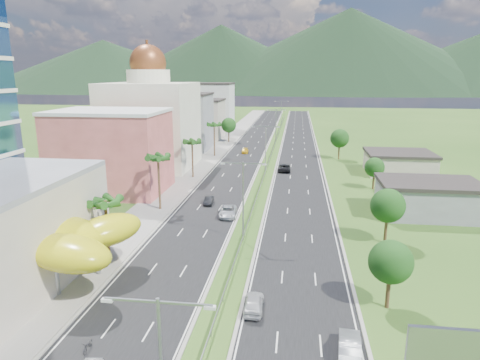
% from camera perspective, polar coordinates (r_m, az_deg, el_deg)
% --- Properties ---
extents(ground, '(500.00, 500.00, 0.00)m').
position_cam_1_polar(ground, '(49.65, -1.07, -12.45)').
color(ground, '#2D5119').
rests_on(ground, ground).
extents(road_left, '(11.00, 260.00, 0.04)m').
position_cam_1_polar(road_left, '(136.49, 1.50, 4.69)').
color(road_left, black).
rests_on(road_left, ground).
extents(road_right, '(11.00, 260.00, 0.04)m').
position_cam_1_polar(road_right, '(135.74, 7.82, 4.52)').
color(road_right, black).
rests_on(road_right, ground).
extents(sidewalk_left, '(7.00, 260.00, 0.12)m').
position_cam_1_polar(sidewalk_left, '(137.80, -2.45, 4.79)').
color(sidewalk_left, gray).
rests_on(sidewalk_left, ground).
extents(median_guardrail, '(0.10, 216.06, 0.76)m').
position_cam_1_polar(median_guardrail, '(118.09, 4.19, 3.49)').
color(median_guardrail, gray).
rests_on(median_guardrail, ground).
extents(streetlight_median_b, '(6.04, 0.25, 11.00)m').
position_cam_1_polar(streetlight_median_b, '(56.49, 0.42, -1.78)').
color(streetlight_median_b, gray).
rests_on(streetlight_median_b, ground).
extents(streetlight_median_c, '(6.04, 0.25, 11.00)m').
position_cam_1_polar(streetlight_median_c, '(95.42, 3.44, 4.72)').
color(streetlight_median_c, gray).
rests_on(streetlight_median_c, ground).
extents(streetlight_median_d, '(6.04, 0.25, 11.00)m').
position_cam_1_polar(streetlight_median_d, '(139.94, 4.82, 7.66)').
color(streetlight_median_d, gray).
rests_on(streetlight_median_d, ground).
extents(streetlight_median_e, '(6.04, 0.25, 11.00)m').
position_cam_1_polar(streetlight_median_e, '(184.69, 5.54, 9.18)').
color(streetlight_median_e, gray).
rests_on(streetlight_median_e, ground).
extents(lime_canopy, '(18.00, 15.00, 7.40)m').
position_cam_1_polar(lime_canopy, '(51.03, -24.81, -6.96)').
color(lime_canopy, gold).
rests_on(lime_canopy, ground).
extents(pink_shophouse, '(20.00, 15.00, 15.00)m').
position_cam_1_polar(pink_shophouse, '(84.78, -16.78, 3.48)').
color(pink_shophouse, '#B35149').
rests_on(pink_shophouse, ground).
extents(domed_building, '(20.00, 20.00, 28.70)m').
position_cam_1_polar(domed_building, '(105.41, -11.82, 7.86)').
color(domed_building, beige).
rests_on(domed_building, ground).
extents(midrise_grey, '(16.00, 15.00, 16.00)m').
position_cam_1_polar(midrise_grey, '(129.22, -7.67, 7.62)').
color(midrise_grey, gray).
rests_on(midrise_grey, ground).
extents(midrise_beige, '(16.00, 15.00, 13.00)m').
position_cam_1_polar(midrise_beige, '(150.60, -5.46, 8.00)').
color(midrise_beige, '#B3A493').
rests_on(midrise_beige, ground).
extents(midrise_white, '(16.00, 15.00, 18.00)m').
position_cam_1_polar(midrise_white, '(172.77, -3.75, 9.63)').
color(midrise_white, silver).
rests_on(midrise_white, ground).
extents(billboard, '(5.20, 0.35, 6.20)m').
position_cam_1_polar(billboard, '(33.03, 25.92, -19.98)').
color(billboard, gray).
rests_on(billboard, ground).
extents(shed_near, '(15.00, 10.00, 5.00)m').
position_cam_1_polar(shed_near, '(74.75, 23.81, -2.43)').
color(shed_near, gray).
rests_on(shed_near, ground).
extents(shed_far, '(14.00, 12.00, 4.40)m').
position_cam_1_polar(shed_far, '(103.56, 20.41, 2.03)').
color(shed_far, '#B3A493').
rests_on(shed_far, ground).
extents(palm_tree_b, '(3.60, 3.60, 8.10)m').
position_cam_1_polar(palm_tree_b, '(53.22, -17.53, -3.10)').
color(palm_tree_b, '#47301C').
rests_on(palm_tree_b, ground).
extents(palm_tree_c, '(3.60, 3.60, 9.60)m').
position_cam_1_polar(palm_tree_c, '(70.91, -10.87, 2.68)').
color(palm_tree_c, '#47301C').
rests_on(palm_tree_c, ground).
extents(palm_tree_d, '(3.60, 3.60, 8.60)m').
position_cam_1_polar(palm_tree_d, '(92.83, -6.41, 4.89)').
color(palm_tree_d, '#47301C').
rests_on(palm_tree_d, ground).
extents(palm_tree_e, '(3.60, 3.60, 9.40)m').
position_cam_1_polar(palm_tree_e, '(116.90, -3.47, 7.21)').
color(palm_tree_e, '#47301C').
rests_on(palm_tree_e, ground).
extents(leafy_tree_lfar, '(4.90, 4.90, 8.05)m').
position_cam_1_polar(leafy_tree_lfar, '(141.67, -1.52, 7.31)').
color(leafy_tree_lfar, '#47301C').
rests_on(leafy_tree_lfar, ground).
extents(leafy_tree_ra, '(4.20, 4.20, 6.90)m').
position_cam_1_polar(leafy_tree_ra, '(43.61, 19.46, -10.29)').
color(leafy_tree_ra, '#47301C').
rests_on(leafy_tree_ra, ground).
extents(leafy_tree_rb, '(4.55, 4.55, 7.47)m').
position_cam_1_polar(leafy_tree_rb, '(59.71, 19.11, -3.27)').
color(leafy_tree_rb, '#47301C').
rests_on(leafy_tree_rb, ground).
extents(leafy_tree_rc, '(3.85, 3.85, 6.33)m').
position_cam_1_polar(leafy_tree_rc, '(87.13, 17.50, 1.60)').
color(leafy_tree_rc, '#47301C').
rests_on(leafy_tree_rc, ground).
extents(leafy_tree_rd, '(4.90, 4.90, 8.05)m').
position_cam_1_polar(leafy_tree_rd, '(115.67, 13.14, 5.43)').
color(leafy_tree_rd, '#47301C').
rests_on(leafy_tree_rd, ground).
extents(mountain_ridge, '(860.00, 140.00, 90.00)m').
position_cam_1_polar(mountain_ridge, '(497.28, 14.00, 11.07)').
color(mountain_ridge, black).
rests_on(mountain_ridge, ground).
extents(car_dark_left, '(1.64, 4.01, 1.29)m').
position_cam_1_polar(car_dark_left, '(74.58, -4.19, -2.73)').
color(car_dark_left, black).
rests_on(car_dark_left, road_left).
extents(car_silver_mid_left, '(3.05, 5.78, 1.55)m').
position_cam_1_polar(car_silver_mid_left, '(68.17, -1.65, -4.21)').
color(car_silver_mid_left, '#B3B6BB').
rests_on(car_silver_mid_left, road_left).
extents(car_yellow_far_left, '(1.99, 4.41, 1.25)m').
position_cam_1_polar(car_yellow_far_left, '(122.34, 0.69, 3.92)').
color(car_yellow_far_left, gold).
rests_on(car_yellow_far_left, road_left).
extents(car_white_near_right, '(1.91, 4.54, 1.53)m').
position_cam_1_polar(car_white_near_right, '(42.58, 1.83, -16.04)').
color(car_white_near_right, silver).
rests_on(car_white_near_right, road_right).
extents(car_silver_right, '(2.20, 5.06, 1.62)m').
position_cam_1_polar(car_silver_right, '(37.86, 14.40, -20.68)').
color(car_silver_right, '#A3A6AB').
rests_on(car_silver_right, road_right).
extents(car_dark_far_right, '(2.82, 5.95, 1.64)m').
position_cam_1_polar(car_dark_far_right, '(99.96, 5.92, 1.66)').
color(car_dark_far_right, black).
rests_on(car_dark_far_right, road_right).
extents(motorcycle, '(0.67, 1.77, 1.11)m').
position_cam_1_polar(motorcycle, '(39.51, -19.64, -19.93)').
color(motorcycle, black).
rests_on(motorcycle, road_left).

